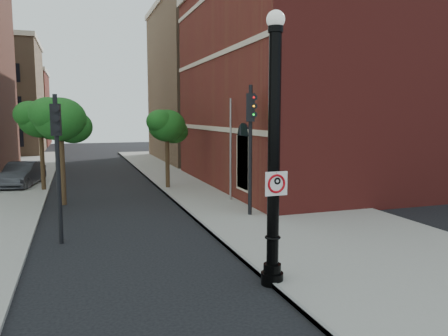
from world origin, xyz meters
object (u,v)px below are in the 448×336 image
object	(u,v)px
traffic_signal_left	(57,144)
traffic_signal_right	(251,129)
lamppost	(274,163)
parked_car	(22,174)
no_parking_sign	(276,183)

from	to	relation	value
traffic_signal_left	traffic_signal_right	world-z (taller)	traffic_signal_right
lamppost	parked_car	bearing A→B (deg)	112.47
lamppost	traffic_signal_right	size ratio (longest dim) A/B	1.23
traffic_signal_left	traffic_signal_right	distance (m)	7.54
parked_car	traffic_signal_left	world-z (taller)	traffic_signal_left
lamppost	no_parking_sign	size ratio (longest dim) A/B	11.33
traffic_signal_left	parked_car	bearing A→B (deg)	107.74
traffic_signal_right	lamppost	bearing A→B (deg)	-83.07
parked_car	no_parking_sign	bearing A→B (deg)	-56.17
parked_car	traffic_signal_right	world-z (taller)	traffic_signal_right
no_parking_sign	traffic_signal_left	distance (m)	7.68
no_parking_sign	parked_car	distance (m)	20.33
no_parking_sign	traffic_signal_right	xyz separation A→B (m)	(2.24, 7.11, 1.08)
traffic_signal_right	traffic_signal_left	bearing A→B (deg)	-144.06
traffic_signal_left	traffic_signal_right	xyz separation A→B (m)	(7.39, 1.46, 0.37)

